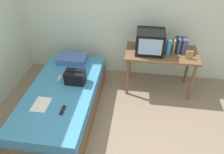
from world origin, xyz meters
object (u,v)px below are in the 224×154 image
Objects in this scene: bed at (63,100)px; handbag at (75,77)px; remote_silver at (60,78)px; desk at (161,57)px; tv at (150,42)px; book_row at (180,45)px; magazine at (41,104)px; pillow at (73,59)px; remote_dark at (63,110)px; water_bottle at (168,48)px; picture_frame at (189,55)px.

handbag is at bearing 48.18° from bed.
remote_silver is (-0.27, 0.05, -0.09)m from handbag.
remote_silver is (-1.57, -0.55, -0.19)m from desk.
remote_silver is at bearing 169.84° from handbag.
tv is 0.49m from book_row.
magazine is (-1.42, -1.13, -0.47)m from tv.
magazine is (-0.16, -0.36, 0.23)m from bed.
book_row is 1.81m from pillow.
tv is 1.52× the size of magazine.
tv reaches higher than handbag.
book_row reaches higher than pillow.
bed is 0.45m from magazine.
handbag is (0.21, -0.56, 0.04)m from pillow.
handbag is 2.08× the size of remote_silver.
pillow is at bearing 99.88° from remote_dark.
water_bottle is at bearing -145.80° from book_row.
tv is 3.30× the size of picture_frame.
desk is 2.00m from magazine.
handbag is (-1.37, -0.53, -0.32)m from water_bottle.
remote_silver is (-1.65, -0.48, -0.41)m from water_bottle.
pillow is at bearing 93.03° from bed.
handbag is (-1.29, -0.60, -0.10)m from desk.
tv reaches higher than pillow.
pillow is (-0.04, 0.75, 0.28)m from bed.
tv is at bearing -170.53° from book_row.
book_row reaches higher than bed.
pillow is at bearing -176.77° from book_row.
magazine is at bearing -153.64° from picture_frame.
pillow is (-1.50, -0.04, -0.14)m from desk.
desk reaches higher than pillow.
bed is 14.98× the size of picture_frame.
water_bottle is 1.90× the size of picture_frame.
remote_silver is at bearing -158.61° from tv.
water_bottle reaches higher than pillow.
water_bottle reaches higher than remote_dark.
book_row is 0.83× the size of magazine.
pillow is (-1.30, -0.02, -0.42)m from tv.
magazine is (-1.90, -1.21, -0.41)m from book_row.
desk is 2.64× the size of tv.
pillow is at bearing 176.85° from picture_frame.
desk is 0.45m from picture_frame.
book_row is 1.67× the size of remote_silver.
magazine is (-0.12, -1.11, -0.05)m from pillow.
handbag is (-1.57, -0.66, -0.31)m from book_row.
water_bottle is at bearing -42.15° from desk.
tv reaches higher than bed.
bed is 6.90× the size of magazine.
desk is at bearing 1.52° from pillow.
remote_silver is (-1.84, -0.61, -0.40)m from book_row.
handbag is at bearing -157.09° from book_row.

